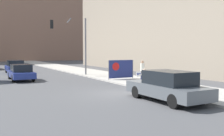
# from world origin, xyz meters

# --- Properties ---
(ground_plane) EXTENTS (160.00, 160.00, 0.00)m
(ground_plane) POSITION_xyz_m (0.00, 0.00, 0.00)
(ground_plane) COLOR #4F4F51
(sidewalk_curb) EXTENTS (4.37, 90.00, 0.12)m
(sidewalk_curb) POSITION_xyz_m (4.03, 15.00, 0.06)
(sidewalk_curb) COLOR #B7B2A8
(sidewalk_curb) RESTS_ON ground_plane
(seated_protester) EXTENTS (0.91, 0.77, 1.17)m
(seated_protester) POSITION_xyz_m (2.70, 1.53, 0.74)
(seated_protester) COLOR #474C56
(seated_protester) RESTS_ON sidewalk_curb
(jogger_on_sidewalk) EXTENTS (0.34, 0.34, 1.63)m
(jogger_on_sidewalk) POSITION_xyz_m (4.08, 3.79, 0.95)
(jogger_on_sidewalk) COLOR black
(jogger_on_sidewalk) RESTS_ON sidewalk_curb
(protest_banner) EXTENTS (2.42, 0.06, 1.62)m
(protest_banner) POSITION_xyz_m (3.32, 5.86, 0.98)
(protest_banner) COLOR slate
(protest_banner) RESTS_ON sidewalk_curb
(traffic_light_pole) EXTENTS (3.52, 3.29, 5.73)m
(traffic_light_pole) POSITION_xyz_m (1.14, 11.66, 4.03)
(traffic_light_pole) COLOR slate
(traffic_light_pole) RESTS_ON sidewalk_curb
(parked_car_curbside) EXTENTS (1.84, 4.58, 1.51)m
(parked_car_curbside) POSITION_xyz_m (0.80, -2.97, 0.75)
(parked_car_curbside) COLOR #565B60
(parked_car_curbside) RESTS_ON ground_plane
(car_on_road_nearest) EXTENTS (1.74, 4.60, 1.37)m
(car_on_road_nearest) POSITION_xyz_m (-4.13, 10.10, 0.69)
(car_on_road_nearest) COLOR navy
(car_on_road_nearest) RESTS_ON ground_plane
(car_on_road_midblock) EXTENTS (1.83, 4.46, 1.50)m
(car_on_road_midblock) POSITION_xyz_m (-3.64, 17.85, 0.74)
(car_on_road_midblock) COLOR navy
(car_on_road_midblock) RESTS_ON ground_plane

